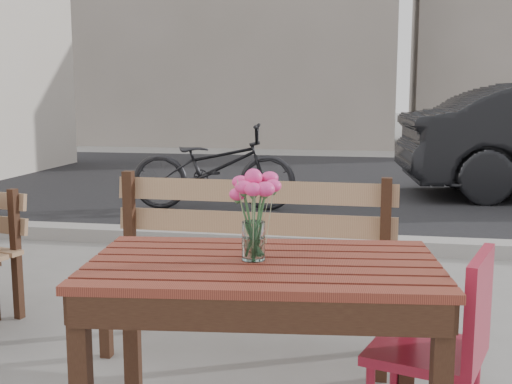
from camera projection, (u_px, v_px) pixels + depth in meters
street at (327, 204)px, 7.44m from camera, size 30.00×8.12×0.12m
main_table at (263, 295)px, 2.22m from camera, size 1.27×0.83×0.74m
main_bench at (249, 243)px, 3.25m from camera, size 1.49×0.47×0.92m
red_chair at (447, 340)px, 2.26m from camera, size 0.48×0.48×0.77m
main_vase at (253, 204)px, 2.18m from camera, size 0.17×0.17×0.32m
bicycle at (213, 167)px, 7.20m from camera, size 1.90×0.84×0.97m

